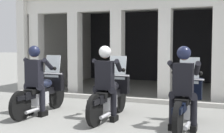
# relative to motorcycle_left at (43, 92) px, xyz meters

# --- Properties ---
(ground_plane) EXTENTS (80.00, 80.00, 0.00)m
(ground_plane) POSITION_rel_motorcycle_left_xyz_m (1.65, 3.10, -0.50)
(ground_plane) COLOR gray
(station_building) EXTENTS (8.35, 5.33, 3.21)m
(station_building) POSITION_rel_motorcycle_left_xyz_m (1.59, 5.25, 1.51)
(station_building) COLOR black
(station_building) RESTS_ON ground
(kerb_strip) EXTENTS (7.85, 0.24, 0.12)m
(kerb_strip) POSITION_rel_motorcycle_left_xyz_m (1.59, 2.16, -0.44)
(kerb_strip) COLOR #B7B5AD
(kerb_strip) RESTS_ON ground
(motorcycle_left) EXTENTS (0.62, 2.04, 1.35)m
(motorcycle_left) POSITION_rel_motorcycle_left_xyz_m (0.00, 0.00, 0.00)
(motorcycle_left) COLOR black
(motorcycle_left) RESTS_ON ground
(police_officer_left) EXTENTS (0.63, 0.61, 1.58)m
(police_officer_left) POSITION_rel_motorcycle_left_xyz_m (-0.00, -0.28, 0.44)
(police_officer_left) COLOR black
(police_officer_left) RESTS_ON ground
(motorcycle_center) EXTENTS (0.62, 2.04, 1.35)m
(motorcycle_center) POSITION_rel_motorcycle_left_xyz_m (1.65, 0.17, 0.00)
(motorcycle_center) COLOR black
(motorcycle_center) RESTS_ON ground
(police_officer_center) EXTENTS (0.63, 0.61, 1.58)m
(police_officer_center) POSITION_rel_motorcycle_left_xyz_m (1.65, -0.12, 0.44)
(police_officer_center) COLOR black
(police_officer_center) RESTS_ON ground
(motorcycle_right) EXTENTS (0.62, 2.04, 1.35)m
(motorcycle_right) POSITION_rel_motorcycle_left_xyz_m (3.30, 0.00, 0.00)
(motorcycle_right) COLOR black
(motorcycle_right) RESTS_ON ground
(police_officer_right) EXTENTS (0.63, 0.61, 1.58)m
(police_officer_right) POSITION_rel_motorcycle_left_xyz_m (3.30, -0.28, 0.44)
(police_officer_right) COLOR black
(police_officer_right) RESTS_ON ground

